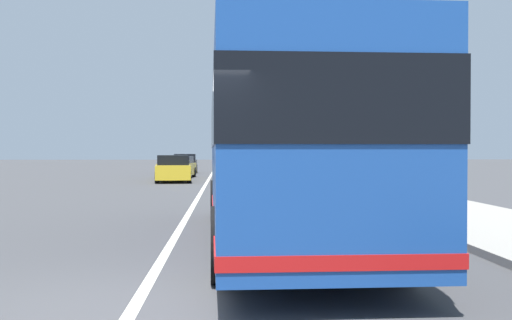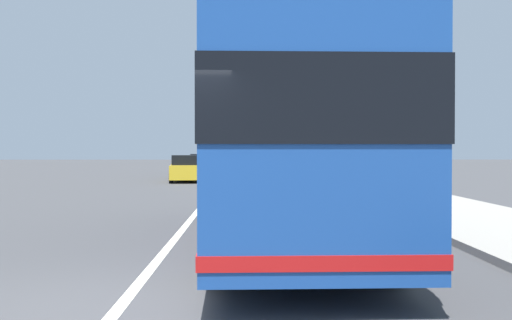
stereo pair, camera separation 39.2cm
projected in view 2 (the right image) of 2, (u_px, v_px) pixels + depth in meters
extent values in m
plane|color=#424244|center=(123.00, 304.00, 6.81)|extent=(220.00, 220.00, 0.00)
cube|color=#9E998E|center=(444.00, 210.00, 16.91)|extent=(110.00, 3.60, 0.14)
cube|color=silver|center=(196.00, 212.00, 16.80)|extent=(110.00, 0.16, 0.01)
cube|color=#1E4C9E|center=(281.00, 147.00, 11.31)|extent=(10.76, 2.79, 2.86)
cube|color=black|center=(281.00, 123.00, 11.31)|extent=(10.80, 2.83, 0.91)
cube|color=red|center=(281.00, 210.00, 11.33)|extent=(10.79, 2.82, 0.16)
cylinder|color=black|center=(222.00, 201.00, 14.71)|extent=(1.01, 0.32, 1.00)
cylinder|color=black|center=(317.00, 200.00, 14.80)|extent=(1.01, 0.32, 1.00)
cylinder|color=black|center=(213.00, 244.00, 7.87)|extent=(1.01, 0.32, 1.00)
cylinder|color=black|center=(391.00, 243.00, 7.96)|extent=(1.01, 0.32, 1.00)
cube|color=black|center=(202.00, 165.00, 46.49)|extent=(3.96, 1.78, 0.83)
cube|color=black|center=(202.00, 157.00, 46.53)|extent=(2.09, 1.60, 0.46)
cylinder|color=black|center=(211.00, 169.00, 45.22)|extent=(0.64, 0.23, 0.64)
cylinder|color=black|center=(190.00, 169.00, 45.17)|extent=(0.64, 0.23, 0.64)
cylinder|color=black|center=(212.00, 168.00, 47.81)|extent=(0.64, 0.23, 0.64)
cylinder|color=black|center=(193.00, 168.00, 47.76)|extent=(0.64, 0.23, 0.64)
cube|color=navy|center=(264.00, 168.00, 41.54)|extent=(4.43, 2.13, 0.72)
cube|color=black|center=(264.00, 159.00, 41.59)|extent=(2.43, 1.84, 0.48)
cylinder|color=black|center=(253.00, 170.00, 43.01)|extent=(0.65, 0.27, 0.64)
cylinder|color=black|center=(277.00, 170.00, 42.92)|extent=(0.65, 0.27, 0.64)
cylinder|color=black|center=(251.00, 172.00, 40.17)|extent=(0.65, 0.27, 0.64)
cylinder|color=black|center=(276.00, 172.00, 40.08)|extent=(0.65, 0.27, 0.64)
cube|color=gold|center=(188.00, 172.00, 33.35)|extent=(4.22, 2.14, 0.75)
cube|color=black|center=(188.00, 160.00, 33.52)|extent=(2.17, 1.84, 0.53)
cylinder|color=black|center=(203.00, 177.00, 32.09)|extent=(0.65, 0.27, 0.64)
cylinder|color=black|center=(171.00, 177.00, 31.93)|extent=(0.65, 0.27, 0.64)
cylinder|color=black|center=(203.00, 175.00, 34.77)|extent=(0.65, 0.27, 0.64)
cylinder|color=black|center=(173.00, 175.00, 34.62)|extent=(0.65, 0.27, 0.64)
cube|color=gold|center=(193.00, 169.00, 38.33)|extent=(4.35, 2.22, 0.73)
cube|color=black|center=(193.00, 160.00, 38.56)|extent=(2.19, 1.90, 0.46)
cylinder|color=black|center=(203.00, 174.00, 36.89)|extent=(0.66, 0.27, 0.64)
cylinder|color=black|center=(175.00, 174.00, 37.00)|extent=(0.66, 0.27, 0.64)
cylinder|color=black|center=(209.00, 172.00, 39.67)|extent=(0.66, 0.27, 0.64)
cylinder|color=black|center=(183.00, 172.00, 39.78)|extent=(0.66, 0.27, 0.64)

